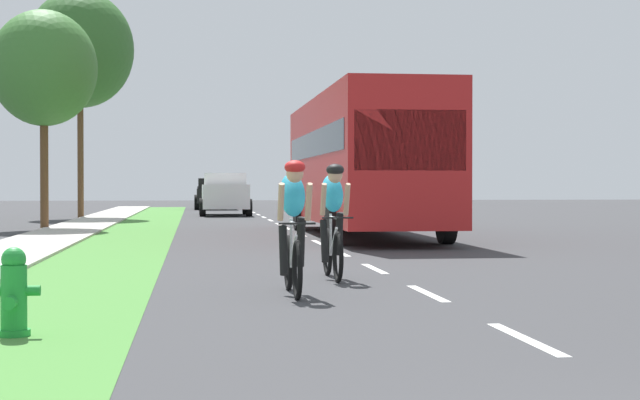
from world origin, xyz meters
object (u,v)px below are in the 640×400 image
sedan_silver (217,193)px  fire_hydrant_green (14,293)px  street_tree_far (80,50)px  bus_red (361,158)px  street_tree_near (44,69)px  suv_white (225,193)px  pickup_black (215,194)px  cyclist_lead (293,226)px  cyclist_trailing (333,220)px

sedan_silver → fire_hydrant_green: bearing=-93.1°
sedan_silver → street_tree_far: 25.70m
bus_red → street_tree_near: street_tree_near is taller
street_tree_near → bus_red: bearing=-30.7°
suv_white → street_tree_near: street_tree_near is taller
bus_red → pickup_black: bus_red is taller
cyclist_lead → bus_red: 13.73m
street_tree_near → street_tree_far: (-0.05, 9.86, 1.90)m
fire_hydrant_green → cyclist_lead: 3.93m
cyclist_trailing → bus_red: bus_red is taller
bus_red → street_tree_near: 10.40m
cyclist_lead → bus_red: bearing=77.0°
sedan_silver → street_tree_near: street_tree_near is taller
fire_hydrant_green → pickup_black: 44.43m
cyclist_lead → street_tree_far: 29.45m
fire_hydrant_green → street_tree_near: 21.93m
cyclist_lead → sedan_silver: 52.63m
fire_hydrant_green → suv_white: 33.71m
street_tree_near → street_tree_far: street_tree_far is taller
street_tree_far → suv_white: bearing=22.9°
street_tree_far → fire_hydrant_green: bearing=-84.6°
bus_red → suv_white: size_ratio=2.47×
bus_red → sedan_silver: bearing=94.0°
fire_hydrant_green → suv_white: bearing=85.2°
cyclist_lead → street_tree_near: bearing=106.7°
bus_red → sedan_silver: (-2.75, 39.30, -1.21)m
bus_red → street_tree_near: (-8.63, 5.13, 2.75)m
cyclist_trailing → street_tree_near: size_ratio=0.27×
fire_hydrant_green → suv_white: suv_white is taller
bus_red → cyclist_trailing: bearing=-101.6°
sedan_silver → street_tree_far: street_tree_far is taller
sedan_silver → street_tree_near: bearing=-99.8°
bus_red → street_tree_far: bearing=120.1°
bus_red → suv_white: bus_red is taller
cyclist_trailing → street_tree_near: street_tree_near is taller
cyclist_lead → suv_white: size_ratio=0.37×
cyclist_lead → pickup_black: 41.50m
fire_hydrant_green → bus_red: (5.76, 16.18, 1.61)m
pickup_black → street_tree_near: street_tree_near is taller
cyclist_trailing → street_tree_far: bearing=103.5°
pickup_black → suv_white: bearing=-89.0°
suv_white → cyclist_trailing: bearing=-88.8°
cyclist_trailing → street_tree_far: (-6.34, 26.43, 5.82)m
street_tree_far → cyclist_trailing: bearing=-76.5°
cyclist_lead → cyclist_trailing: same height
fire_hydrant_green → cyclist_lead: (2.68, 2.85, 0.44)m
fire_hydrant_green → cyclist_trailing: cyclist_trailing is taller
fire_hydrant_green → bus_red: 17.25m
cyclist_lead → suv_white: (0.14, 30.75, 0.14)m
suv_white → pickup_black: (-0.18, 10.76, -0.12)m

